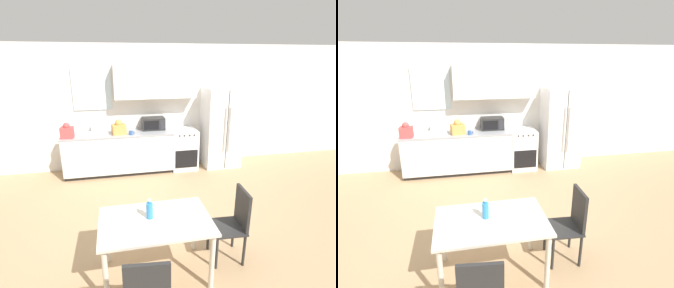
% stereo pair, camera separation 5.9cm
% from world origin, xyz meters
% --- Properties ---
extents(ground_plane, '(12.00, 12.00, 0.00)m').
position_xyz_m(ground_plane, '(0.00, 0.00, 0.00)').
color(ground_plane, tan).
extents(wall_back, '(12.00, 0.38, 2.70)m').
position_xyz_m(wall_back, '(0.06, 2.31, 1.45)').
color(wall_back, silver).
rests_on(wall_back, ground_plane).
extents(kitchen_counter, '(2.29, 0.67, 0.90)m').
position_xyz_m(kitchen_counter, '(-0.42, 1.98, 0.45)').
color(kitchen_counter, '#333333').
rests_on(kitchen_counter, ground_plane).
extents(oven_range, '(0.57, 0.66, 0.90)m').
position_xyz_m(oven_range, '(1.00, 1.99, 0.45)').
color(oven_range, white).
rests_on(oven_range, ground_plane).
extents(refrigerator, '(0.81, 0.70, 1.80)m').
position_xyz_m(refrigerator, '(1.89, 1.98, 0.90)').
color(refrigerator, white).
rests_on(refrigerator, ground_plane).
extents(kitchen_sink, '(0.58, 0.39, 0.27)m').
position_xyz_m(kitchen_sink, '(-0.91, 1.99, 0.92)').
color(kitchen_sink, '#B7BABC').
rests_on(kitchen_sink, kitchen_counter).
extents(microwave, '(0.49, 0.32, 0.27)m').
position_xyz_m(microwave, '(0.35, 2.12, 1.03)').
color(microwave, '#282828').
rests_on(microwave, kitchen_counter).
extents(coffee_mug, '(0.11, 0.08, 0.08)m').
position_xyz_m(coffee_mug, '(-0.16, 1.78, 0.94)').
color(coffee_mug, '#335999').
rests_on(coffee_mug, kitchen_counter).
extents(grocery_bag_0, '(0.25, 0.21, 0.31)m').
position_xyz_m(grocery_bag_0, '(-1.41, 1.80, 1.03)').
color(grocery_bag_0, '#D14C4C').
rests_on(grocery_bag_0, kitchen_counter).
extents(grocery_bag_1, '(0.31, 0.28, 0.31)m').
position_xyz_m(grocery_bag_1, '(-0.40, 1.89, 1.03)').
color(grocery_bag_1, '#DB994C').
rests_on(grocery_bag_1, kitchen_counter).
extents(dining_table, '(1.22, 0.77, 0.72)m').
position_xyz_m(dining_table, '(-0.10, -1.02, 0.62)').
color(dining_table, beige).
rests_on(dining_table, ground_plane).
extents(dining_chair_side, '(0.42, 0.42, 0.93)m').
position_xyz_m(dining_chair_side, '(0.88, -0.94, 0.54)').
color(dining_chair_side, '#282828').
rests_on(dining_chair_side, ground_plane).
extents(drink_bottle, '(0.07, 0.07, 0.23)m').
position_xyz_m(drink_bottle, '(-0.16, -0.97, 0.82)').
color(drink_bottle, '#338CD8').
rests_on(drink_bottle, dining_table).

